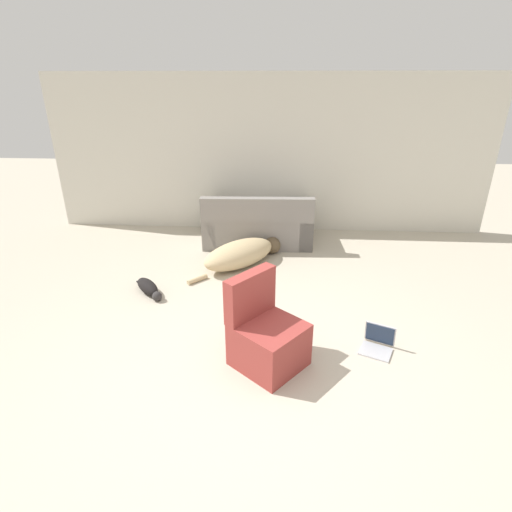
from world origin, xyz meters
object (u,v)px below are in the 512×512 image
at_px(couch, 258,225).
at_px(dog, 242,253).
at_px(laptop_open, 378,341).
at_px(side_chair, 266,336).
at_px(cat, 149,288).

relative_size(couch, dog, 1.32).
bearing_deg(dog, couch, 32.38).
relative_size(dog, laptop_open, 3.44).
bearing_deg(laptop_open, dog, 153.67).
bearing_deg(laptop_open, side_chair, -141.39).
height_order(dog, laptop_open, dog).
height_order(couch, dog, couch).
distance_m(couch, side_chair, 2.92).
xyz_separation_m(couch, side_chair, (0.25, -2.91, 0.00)).
bearing_deg(cat, side_chair, 8.89).
bearing_deg(couch, cat, 53.05).
height_order(couch, laptop_open, couch).
bearing_deg(couch, laptop_open, 113.91).
relative_size(laptop_open, side_chair, 0.44).
bearing_deg(couch, dog, 76.56).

